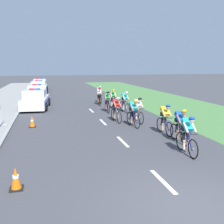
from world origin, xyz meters
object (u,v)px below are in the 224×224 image
Objects in this scene: traffic_cone_near at (16,179)px; police_car_third at (39,88)px; cyclist_eighth at (113,99)px; traffic_cone_mid at (32,122)px; cyclist_ninth at (125,102)px; cyclist_seventh at (107,101)px; cyclist_tenth at (99,96)px; cyclist_third at (165,119)px; police_car_furthest at (40,85)px; police_car_second at (37,93)px; cyclist_second at (180,125)px; police_car_nearest at (35,100)px; cyclist_lead at (187,134)px; cyclist_eleventh at (100,94)px; cyclist_sixth at (138,109)px; cyclist_fifth at (116,109)px; cyclist_fourth at (133,113)px.

police_car_third is at bearing 89.87° from traffic_cone_near.
cyclist_eighth is 7.44m from traffic_cone_mid.
traffic_cone_mid is (-6.24, -2.91, -0.48)m from cyclist_ninth.
cyclist_tenth is (0.10, 3.32, 0.00)m from cyclist_seventh.
traffic_cone_mid is (-6.38, 3.14, -0.48)m from cyclist_third.
police_car_furthest reaches higher than cyclist_third.
police_car_second is at bearing -89.99° from police_car_third.
police_car_nearest is at bearing 120.90° from cyclist_second.
cyclist_lead is 18.03m from police_car_second.
cyclist_second is 0.39× the size of police_car_second.
police_car_second is (-6.27, 8.18, -0.11)m from cyclist_ninth.
cyclist_sixth is at bearing -86.43° from cyclist_eleventh.
cyclist_lead is 1.00× the size of cyclist_fifth.
traffic_cone_near is at bearing -90.11° from police_car_furthest.
traffic_cone_mid is at bearing -89.92° from police_car_furthest.
cyclist_lead is at bearing -70.75° from police_car_second.
cyclist_lead is at bearing -99.45° from cyclist_third.
cyclist_seventh is at bearing 160.09° from cyclist_ninth.
cyclist_lead is at bearing -86.53° from cyclist_tenth.
cyclist_second and cyclist_fifth have the same top height.
cyclist_seventh is (-1.35, 7.88, 0.00)m from cyclist_second.
police_car_nearest is (-5.85, 1.59, -0.11)m from cyclist_eighth.
traffic_cone_near is at bearing -116.49° from cyclist_eighth.
police_car_third reaches higher than traffic_cone_near.
police_car_furthest reaches higher than cyclist_eighth.
police_car_second is at bearing 150.94° from cyclist_eleventh.
police_car_third is at bearing 115.11° from cyclist_eighth.
cyclist_sixth is 2.69× the size of traffic_cone_mid.
cyclist_eighth is 13.78m from police_car_third.
traffic_cone_mid is (0.03, -6.20, -0.37)m from police_car_nearest.
cyclist_eighth is 2.16m from cyclist_tenth.
cyclist_eighth is at bearing 93.65° from cyclist_second.
cyclist_third is 1.00× the size of cyclist_tenth.
cyclist_eleventh is (-0.44, 13.96, 0.00)m from cyclist_lead.
cyclist_sixth is at bearing -74.69° from police_car_furthest.
cyclist_fifth is at bearing 157.15° from cyclist_sixth.
cyclist_fifth is 1.00× the size of cyclist_ninth.
traffic_cone_near is (-5.13, -10.56, -0.48)m from cyclist_seventh.
cyclist_sixth is 6.03m from traffic_cone_mid.
cyclist_fourth is 1.00× the size of cyclist_fifth.
cyclist_eighth is at bearing 94.16° from cyclist_third.
cyclist_eleventh is 2.69× the size of traffic_cone_mid.
cyclist_fourth is (-0.51, 4.66, 0.00)m from cyclist_lead.
cyclist_seventh and cyclist_eleventh have the same top height.
police_car_nearest is 10.88m from police_car_third.
cyclist_seventh is at bearing 104.29° from cyclist_sixth.
police_car_furthest is (-5.08, 18.28, -0.11)m from cyclist_seventh.
police_car_nearest is 6.21m from traffic_cone_mid.
cyclist_ninth is (1.19, -0.43, 0.00)m from cyclist_seventh.
cyclist_second is at bearing -86.35° from cyclist_eighth.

